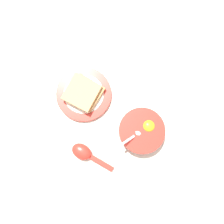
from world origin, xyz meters
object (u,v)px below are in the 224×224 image
object	(u,v)px
toast_plate	(84,94)
toast_sandwich	(83,93)
egg_bowl	(141,131)
soup_spoon	(85,153)

from	to	relation	value
toast_plate	toast_sandwich	world-z (taller)	toast_sandwich
egg_bowl	toast_plate	xyz separation A→B (m)	(0.23, -0.04, -0.02)
egg_bowl	toast_sandwich	bearing A→B (deg)	-11.15
soup_spoon	toast_sandwich	bearing A→B (deg)	-66.28
soup_spoon	toast_plate	bearing A→B (deg)	-65.88
toast_plate	toast_sandwich	distance (m)	0.02
egg_bowl	soup_spoon	bearing A→B (deg)	43.79
toast_plate	soup_spoon	world-z (taller)	soup_spoon
egg_bowl	soup_spoon	distance (m)	0.20
egg_bowl	toast_plate	size ratio (longest dim) A/B	0.79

